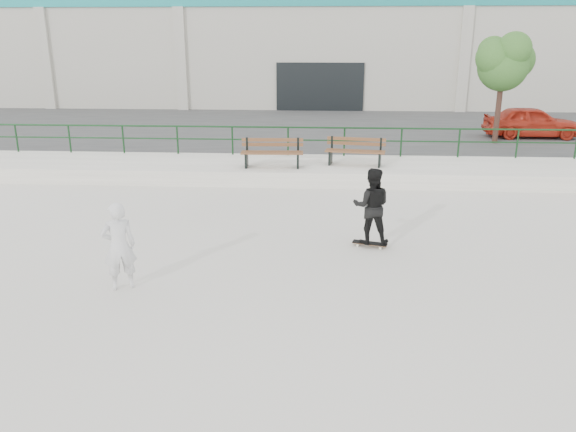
# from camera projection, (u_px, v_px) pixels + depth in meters

# --- Properties ---
(ground) EXTENTS (120.00, 120.00, 0.00)m
(ground) POSITION_uv_depth(u_px,v_px,m) (306.00, 304.00, 9.96)
(ground) COLOR #BBB9AB
(ground) RESTS_ON ground
(ledge) EXTENTS (30.00, 3.00, 0.50)m
(ledge) POSITION_uv_depth(u_px,v_px,m) (315.00, 170.00, 18.92)
(ledge) COLOR beige
(ledge) RESTS_ON ground
(parking_strip) EXTENTS (60.00, 14.00, 0.50)m
(parking_strip) POSITION_uv_depth(u_px,v_px,m) (318.00, 131.00, 27.00)
(parking_strip) COLOR #3B3B3B
(parking_strip) RESTS_ON ground
(railing) EXTENTS (28.00, 0.06, 1.03)m
(railing) POSITION_uv_depth(u_px,v_px,m) (316.00, 135.00, 19.85)
(railing) COLOR #153A1B
(railing) RESTS_ON ledge
(commercial_building) EXTENTS (44.20, 16.33, 8.00)m
(commercial_building) POSITION_uv_depth(u_px,v_px,m) (322.00, 37.00, 39.01)
(commercial_building) COLOR #AEA99C
(commercial_building) RESTS_ON ground
(bench_left) EXTENTS (2.03, 0.66, 0.92)m
(bench_left) POSITION_uv_depth(u_px,v_px,m) (272.00, 153.00, 18.19)
(bench_left) COLOR brown
(bench_left) RESTS_ON ledge
(bench_right) EXTENTS (2.01, 0.86, 0.90)m
(bench_right) POSITION_uv_depth(u_px,v_px,m) (355.00, 152.00, 18.48)
(bench_right) COLOR brown
(bench_right) RESTS_ON ledge
(tree) EXTENTS (2.40, 2.13, 4.26)m
(tree) POSITION_uv_depth(u_px,v_px,m) (504.00, 60.00, 21.54)
(tree) COLOR #4A2F25
(tree) RESTS_ON parking_strip
(red_car) EXTENTS (3.87, 1.60, 1.31)m
(red_car) POSITION_uv_depth(u_px,v_px,m) (531.00, 122.00, 23.57)
(red_car) COLOR #B32716
(red_car) RESTS_ON parking_strip
(skateboard) EXTENTS (0.80, 0.41, 0.09)m
(skateboard) POSITION_uv_depth(u_px,v_px,m) (370.00, 243.00, 12.69)
(skateboard) COLOR black
(skateboard) RESTS_ON ground
(standing_skater) EXTENTS (0.88, 0.71, 1.72)m
(standing_skater) POSITION_uv_depth(u_px,v_px,m) (372.00, 206.00, 12.42)
(standing_skater) COLOR black
(standing_skater) RESTS_ON skateboard
(seated_skater) EXTENTS (0.73, 0.64, 1.69)m
(seated_skater) POSITION_uv_depth(u_px,v_px,m) (119.00, 246.00, 10.35)
(seated_skater) COLOR silver
(seated_skater) RESTS_ON ground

